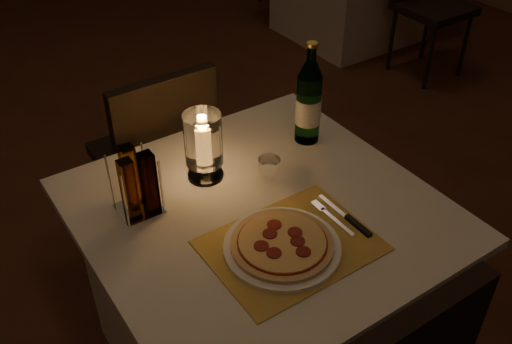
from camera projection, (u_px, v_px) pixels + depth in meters
floor at (115, 278)px, 2.46m from camera, size 8.00×10.00×0.02m
main_table at (259, 291)px, 1.91m from camera, size 1.00×1.00×0.74m
chair_far at (159, 148)px, 2.27m from camera, size 0.42×0.42×0.90m
placemat at (291, 245)px, 1.56m from camera, size 0.45×0.34×0.00m
plate at (282, 247)px, 1.54m from camera, size 0.32×0.32×0.01m
pizza at (282, 243)px, 1.53m from camera, size 0.28×0.28×0.02m
fork at (329, 215)px, 1.65m from camera, size 0.02×0.18×0.00m
knife at (353, 222)px, 1.62m from camera, size 0.02×0.22×0.01m
tumbler at (269, 169)px, 1.78m from camera, size 0.07×0.07×0.07m
water_bottle at (309, 103)px, 1.89m from camera, size 0.09×0.09×0.36m
hurricane_candle at (203, 142)px, 1.73m from camera, size 0.12×0.12×0.23m
cruet_caddy at (137, 185)px, 1.62m from camera, size 0.12×0.12×0.21m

